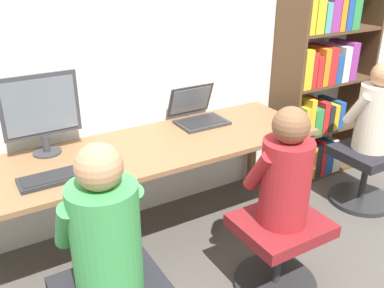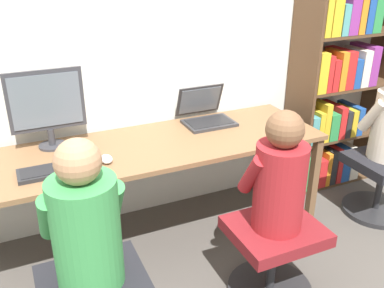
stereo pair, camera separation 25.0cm
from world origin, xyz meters
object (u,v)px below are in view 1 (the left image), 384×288
at_px(laptop, 198,115).
at_px(keyboard, 59,177).
at_px(office_chair_side, 366,171).
at_px(office_chair_right, 278,248).
at_px(person_at_monitor, 105,229).
at_px(person_at_laptop, 285,172).
at_px(bookshelf, 319,87).
at_px(desktop_monitor, 41,112).
at_px(person_near_shelf, 376,112).

distance_m(laptop, keyboard, 1.10).
bearing_deg(office_chair_side, office_chair_right, -162.63).
relative_size(person_at_monitor, person_at_laptop, 1.05).
bearing_deg(bookshelf, person_at_laptop, -142.00).
bearing_deg(office_chair_right, desktop_monitor, 135.80).
bearing_deg(person_at_monitor, office_chair_right, 0.26).
relative_size(office_chair_right, person_at_monitor, 0.70).
height_order(person_at_monitor, office_chair_side, person_at_monitor).
bearing_deg(keyboard, desktop_monitor, 86.65).
xyz_separation_m(keyboard, person_at_laptop, (1.01, -0.61, 0.03)).
distance_m(keyboard, person_at_laptop, 1.18).
xyz_separation_m(laptop, office_chair_side, (1.15, -0.57, -0.49)).
bearing_deg(bookshelf, laptop, 178.47).
height_order(laptop, bookshelf, bookshelf).
bearing_deg(desktop_monitor, laptop, -0.79).
distance_m(person_at_monitor, person_near_shelf, 2.20).
bearing_deg(person_at_laptop, desktop_monitor, 135.94).
xyz_separation_m(desktop_monitor, keyboard, (-0.02, -0.35, -0.25)).
relative_size(person_at_laptop, person_near_shelf, 1.01).
distance_m(office_chair_right, person_at_monitor, 1.10).
relative_size(desktop_monitor, bookshelf, 0.29).
relative_size(desktop_monitor, keyboard, 1.15).
distance_m(person_at_laptop, bookshelf, 1.48).
bearing_deg(keyboard, laptop, 17.50).
distance_m(laptop, bookshelf, 1.12).
bearing_deg(laptop, person_at_laptop, -92.64).
bearing_deg(bookshelf, office_chair_right, -141.87).
bearing_deg(desktop_monitor, office_chair_side, -15.13).
distance_m(laptop, person_at_monitor, 1.40).
xyz_separation_m(desktop_monitor, office_chair_right, (0.99, -0.96, -0.70)).
height_order(office_chair_right, person_at_laptop, person_at_laptop).
relative_size(person_at_monitor, bookshelf, 0.42).
distance_m(laptop, person_at_laptop, 0.94).
distance_m(keyboard, office_chair_right, 1.26).
relative_size(laptop, person_at_monitor, 0.49).
xyz_separation_m(person_at_laptop, office_chair_side, (1.19, 0.37, -0.48)).
bearing_deg(laptop, office_chair_right, -92.63).
bearing_deg(desktop_monitor, person_near_shelf, -15.01).
xyz_separation_m(desktop_monitor, office_chair_side, (2.18, -0.59, -0.70)).
bearing_deg(laptop, keyboard, -162.50).
height_order(person_at_laptop, person_near_shelf, person_at_laptop).
height_order(office_chair_right, bookshelf, bookshelf).
xyz_separation_m(laptop, bookshelf, (1.12, -0.03, 0.03)).
height_order(office_chair_side, person_near_shelf, person_near_shelf).
bearing_deg(office_chair_side, laptop, 153.37).
distance_m(person_at_monitor, office_chair_side, 2.26).
xyz_separation_m(laptop, person_near_shelf, (1.15, -0.57, -0.01)).
bearing_deg(person_at_monitor, bookshelf, 23.19).
height_order(desktop_monitor, person_at_laptop, desktop_monitor).
height_order(keyboard, office_chair_side, keyboard).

